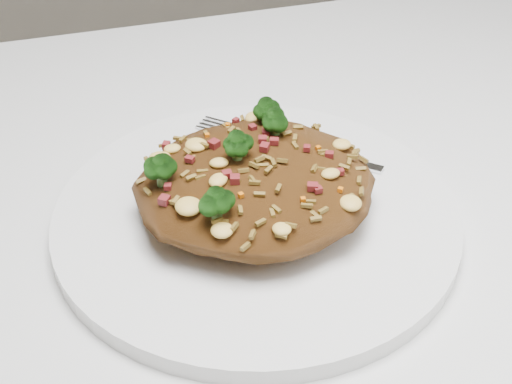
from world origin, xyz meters
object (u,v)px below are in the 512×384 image
plate (256,216)px  fork (296,147)px  dining_table (159,360)px  fried_rice (255,175)px

plate → fork: (0.05, 0.06, 0.01)m
dining_table → fried_rice: bearing=19.0°
dining_table → plate: (0.09, 0.03, 0.10)m
fried_rice → plate: bearing=-29.1°
dining_table → fried_rice: size_ratio=7.05×
plate → dining_table: bearing=-161.3°
fork → dining_table: bearing=-103.3°
dining_table → fork: 0.20m
dining_table → plate: 0.13m
plate → fried_rice: size_ratio=1.73×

